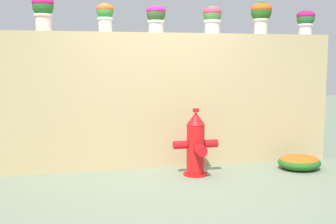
# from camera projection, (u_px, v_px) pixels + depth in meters

# --- Properties ---
(ground_plane) EXTENTS (24.00, 24.00, 0.00)m
(ground_plane) POSITION_uv_depth(u_px,v_px,m) (177.00, 190.00, 5.05)
(ground_plane) COLOR gray
(stone_wall) EXTENTS (5.21, 0.34, 1.91)m
(stone_wall) POSITION_uv_depth(u_px,v_px,m) (157.00, 100.00, 6.14)
(stone_wall) COLOR tan
(stone_wall) RESTS_ON ground
(potted_plant_1) EXTENTS (0.29, 0.29, 0.47)m
(potted_plant_1) POSITION_uv_depth(u_px,v_px,m) (43.00, 9.00, 5.67)
(potted_plant_1) COLOR beige
(potted_plant_1) RESTS_ON stone_wall
(potted_plant_2) EXTENTS (0.24, 0.24, 0.40)m
(potted_plant_2) POSITION_uv_depth(u_px,v_px,m) (105.00, 14.00, 5.87)
(potted_plant_2) COLOR silver
(potted_plant_2) RESTS_ON stone_wall
(potted_plant_3) EXTENTS (0.28, 0.28, 0.40)m
(potted_plant_3) POSITION_uv_depth(u_px,v_px,m) (156.00, 16.00, 6.01)
(potted_plant_3) COLOR beige
(potted_plant_3) RESTS_ON stone_wall
(potted_plant_4) EXTENTS (0.27, 0.27, 0.40)m
(potted_plant_4) POSITION_uv_depth(u_px,v_px,m) (212.00, 17.00, 6.18)
(potted_plant_4) COLOR silver
(potted_plant_4) RESTS_ON stone_wall
(potted_plant_5) EXTENTS (0.32, 0.32, 0.48)m
(potted_plant_5) POSITION_uv_depth(u_px,v_px,m) (261.00, 14.00, 6.33)
(potted_plant_5) COLOR beige
(potted_plant_5) RESTS_ON stone_wall
(potted_plant_6) EXTENTS (0.28, 0.28, 0.39)m
(potted_plant_6) POSITION_uv_depth(u_px,v_px,m) (306.00, 20.00, 6.51)
(potted_plant_6) COLOR silver
(potted_plant_6) RESTS_ON stone_wall
(fire_hydrant) EXTENTS (0.61, 0.48, 0.90)m
(fire_hydrant) POSITION_uv_depth(u_px,v_px,m) (196.00, 145.00, 5.66)
(fire_hydrant) COLOR red
(fire_hydrant) RESTS_ON ground
(flower_bush_left) EXTENTS (0.60, 0.54, 0.21)m
(flower_bush_left) POSITION_uv_depth(u_px,v_px,m) (299.00, 162.00, 6.01)
(flower_bush_left) COLOR #25621E
(flower_bush_left) RESTS_ON ground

